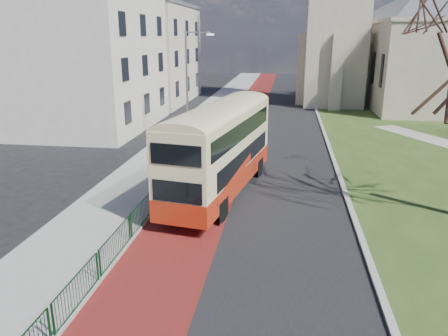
# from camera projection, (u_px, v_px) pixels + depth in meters

# --- Properties ---
(ground) EXTENTS (160.00, 160.00, 0.00)m
(ground) POSITION_uv_depth(u_px,v_px,m) (200.00, 257.00, 16.04)
(ground) COLOR black
(ground) RESTS_ON ground
(road_carriageway) EXTENTS (9.00, 120.00, 0.01)m
(road_carriageway) POSITION_uv_depth(u_px,v_px,m) (267.00, 138.00, 34.77)
(road_carriageway) COLOR black
(road_carriageway) RESTS_ON ground
(bus_lane) EXTENTS (3.40, 120.00, 0.01)m
(bus_lane) POSITION_uv_depth(u_px,v_px,m) (234.00, 136.00, 35.14)
(bus_lane) COLOR #591414
(bus_lane) RESTS_ON ground
(pavement_west) EXTENTS (4.00, 120.00, 0.12)m
(pavement_west) POSITION_uv_depth(u_px,v_px,m) (188.00, 134.00, 35.64)
(pavement_west) COLOR gray
(pavement_west) RESTS_ON ground
(kerb_west) EXTENTS (0.25, 120.00, 0.13)m
(kerb_west) POSITION_uv_depth(u_px,v_px,m) (212.00, 135.00, 35.37)
(kerb_west) COLOR #999993
(kerb_west) RESTS_ON ground
(kerb_east) EXTENTS (0.25, 80.00, 0.13)m
(kerb_east) POSITION_uv_depth(u_px,v_px,m) (324.00, 133.00, 36.01)
(kerb_east) COLOR #999993
(kerb_east) RESTS_ON ground
(pedestrian_railing) EXTENTS (0.07, 24.00, 1.12)m
(pedestrian_railing) POSITION_uv_depth(u_px,v_px,m) (154.00, 200.00, 20.07)
(pedestrian_railing) COLOR #0B3315
(pedestrian_railing) RESTS_ON ground
(street_block_near) EXTENTS (10.30, 14.30, 13.00)m
(street_block_near) POSITION_uv_depth(u_px,v_px,m) (87.00, 51.00, 36.89)
(street_block_near) COLOR silver
(street_block_near) RESTS_ON ground
(street_block_far) EXTENTS (10.30, 16.30, 11.50)m
(street_block_far) POSITION_uv_depth(u_px,v_px,m) (146.00, 53.00, 52.25)
(street_block_far) COLOR beige
(street_block_far) RESTS_ON ground
(streetlamp) EXTENTS (2.13, 0.18, 8.00)m
(streetlamp) POSITION_uv_depth(u_px,v_px,m) (189.00, 81.00, 32.34)
(streetlamp) COLOR gray
(streetlamp) RESTS_ON pavement_west
(bus) EXTENTS (4.26, 10.93, 4.46)m
(bus) POSITION_uv_depth(u_px,v_px,m) (220.00, 146.00, 21.69)
(bus) COLOR #B02810
(bus) RESTS_ON ground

